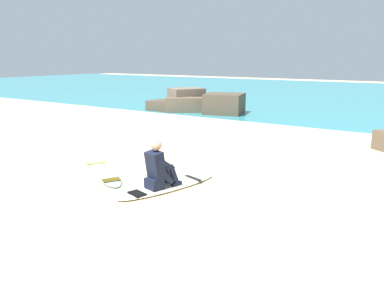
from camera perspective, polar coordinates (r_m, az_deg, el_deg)
ground_plane at (r=7.42m, az=-9.35°, el=-6.75°), size 80.00×80.00×0.00m
sea at (r=27.13m, az=22.89°, el=7.14°), size 80.00×28.00×0.10m
breaking_foam at (r=13.97m, az=12.56°, el=2.88°), size 80.00×0.90×0.11m
surfboard_main at (r=7.63m, az=-3.55°, el=-5.74°), size 1.14×2.39×0.08m
surfer_seated at (r=7.38m, az=-4.98°, el=-3.16°), size 0.50×0.76×0.95m
surfboard_spare_near at (r=8.78m, az=-13.19°, el=-3.48°), size 2.28×1.65×0.08m
rock_outcrop_distant at (r=17.60m, az=0.71°, el=6.67°), size 4.55×2.56×1.10m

